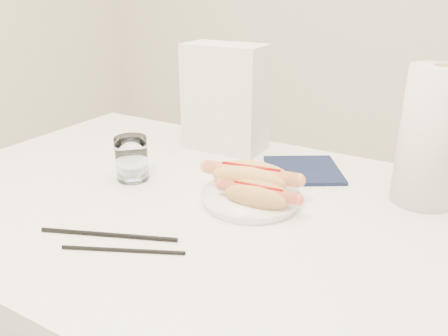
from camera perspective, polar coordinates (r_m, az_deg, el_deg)
The scene contains 10 objects.
table at distance 0.94m, azimuth -3.57°, elevation -7.19°, with size 1.20×0.80×0.75m.
plate at distance 0.89m, azimuth 3.44°, elevation -3.90°, with size 0.19×0.19×0.02m, color white.
hotdog_left at distance 0.91m, azimuth 3.42°, elevation -1.14°, with size 0.20×0.10×0.05m.
hotdog_right at distance 0.84m, azimuth 4.33°, elevation -3.41°, with size 0.16×0.07×0.04m.
water_glass at distance 1.00m, azimuth -11.64°, elevation 1.20°, with size 0.07×0.07×0.10m, color white.
chopstick_near at distance 0.80m, azimuth -14.44°, elevation -8.18°, with size 0.01×0.01×0.24m, color black.
chopstick_far at distance 0.75m, azimuth -12.68°, elevation -10.12°, with size 0.01×0.01×0.20m, color black.
napkin_box at distance 1.15m, azimuth 0.16°, elevation 8.87°, with size 0.20×0.11×0.27m, color silver.
navy_napkin at distance 1.05m, azimuth 9.98°, elevation -0.24°, with size 0.16×0.16×0.01m, color #101733.
paper_towel_roll at distance 0.93m, azimuth 24.86°, elevation 3.57°, with size 0.12×0.12×0.27m, color silver.
Camera 1 is at (0.46, -0.67, 1.15)m, focal length 36.04 mm.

